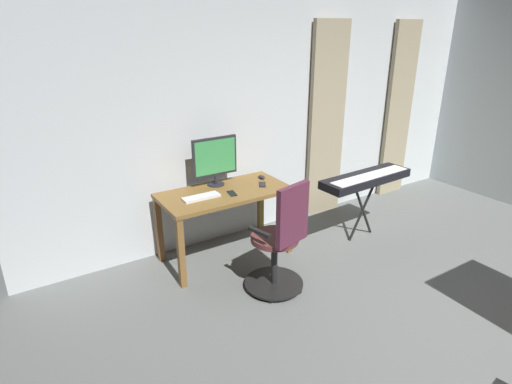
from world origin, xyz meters
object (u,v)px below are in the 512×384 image
at_px(office_chair, 280,243).
at_px(computer_mouse, 262,177).
at_px(computer_monitor, 215,158).
at_px(cell_phone_by_monitor, 262,185).
at_px(cell_phone_face_up, 232,193).
at_px(piano_keyboard, 366,180).
at_px(computer_keyboard, 201,197).
at_px(desk, 225,201).

height_order(office_chair, computer_mouse, office_chair).
bearing_deg(computer_monitor, office_chair, 96.21).
xyz_separation_m(computer_monitor, cell_phone_by_monitor, (-0.41, 0.27, -0.29)).
bearing_deg(cell_phone_face_up, cell_phone_by_monitor, -162.14).
height_order(cell_phone_by_monitor, cell_phone_face_up, same).
xyz_separation_m(computer_monitor, piano_keyboard, (-1.55, 0.66, -0.33)).
xyz_separation_m(computer_keyboard, computer_mouse, (-0.81, -0.16, 0.01)).
height_order(desk, computer_mouse, computer_mouse).
relative_size(computer_monitor, cell_phone_face_up, 3.57).
relative_size(cell_phone_by_monitor, cell_phone_face_up, 1.00).
bearing_deg(piano_keyboard, office_chair, 11.64).
bearing_deg(cell_phone_by_monitor, computer_keyboard, 31.42).
distance_m(desk, computer_keyboard, 0.31).
bearing_deg(desk, piano_keyboard, 163.84).
distance_m(office_chair, cell_phone_face_up, 0.76).
height_order(desk, piano_keyboard, piano_keyboard).
bearing_deg(cell_phone_by_monitor, piano_keyboard, -166.81).
bearing_deg(cell_phone_by_monitor, computer_monitor, -1.16).
bearing_deg(computer_monitor, desk, 87.47).
xyz_separation_m(office_chair, computer_monitor, (0.11, -1.03, 0.55)).
bearing_deg(computer_mouse, cell_phone_by_monitor, 58.99).
xyz_separation_m(office_chair, cell_phone_by_monitor, (-0.30, -0.76, 0.26)).
relative_size(office_chair, computer_mouse, 10.88).
relative_size(desk, computer_mouse, 13.29).
distance_m(computer_monitor, piano_keyboard, 1.72).
relative_size(computer_monitor, piano_keyboard, 0.44).
height_order(computer_keyboard, computer_mouse, computer_mouse).
xyz_separation_m(computer_keyboard, cell_phone_by_monitor, (-0.71, 0.01, -0.01)).
relative_size(desk, office_chair, 1.22).
bearing_deg(cell_phone_by_monitor, computer_mouse, -88.82).
height_order(cell_phone_face_up, piano_keyboard, piano_keyboard).
bearing_deg(cell_phone_by_monitor, cell_phone_face_up, 39.19).
xyz_separation_m(computer_monitor, computer_mouse, (-0.52, 0.10, -0.27)).
height_order(computer_monitor, piano_keyboard, computer_monitor).
distance_m(office_chair, computer_keyboard, 0.91).
distance_m(computer_monitor, cell_phone_face_up, 0.43).
relative_size(office_chair, piano_keyboard, 0.92).
bearing_deg(computer_mouse, cell_phone_face_up, 23.93).
height_order(desk, computer_keyboard, computer_keyboard).
xyz_separation_m(computer_mouse, piano_keyboard, (-1.03, 0.56, -0.06)).
distance_m(desk, computer_monitor, 0.45).
bearing_deg(computer_mouse, computer_monitor, -10.75).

